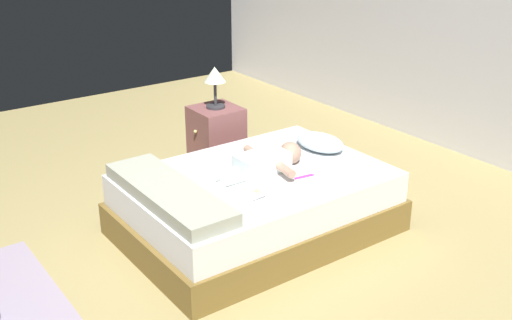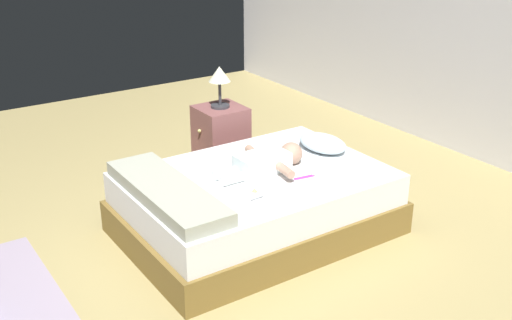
% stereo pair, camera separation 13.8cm
% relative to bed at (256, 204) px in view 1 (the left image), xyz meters
% --- Properties ---
extents(ground_plane, '(8.00, 8.00, 0.00)m').
position_rel_bed_xyz_m(ground_plane, '(0.25, -0.61, -0.21)').
color(ground_plane, tan).
extents(bed, '(1.22, 1.74, 0.43)m').
position_rel_bed_xyz_m(bed, '(0.00, 0.00, 0.00)').
color(bed, brown).
rests_on(bed, ground_plane).
extents(pillow, '(0.41, 0.27, 0.10)m').
position_rel_bed_xyz_m(pillow, '(-0.10, 0.65, 0.27)').
color(pillow, silver).
rests_on(pillow, bed).
extents(baby, '(0.55, 0.66, 0.15)m').
position_rel_bed_xyz_m(baby, '(-0.01, 0.09, 0.28)').
color(baby, white).
rests_on(baby, bed).
extents(toothbrush, '(0.04, 0.16, 0.02)m').
position_rel_bed_xyz_m(toothbrush, '(0.23, 0.23, 0.23)').
color(toothbrush, '#BB349F').
rests_on(toothbrush, bed).
extents(nightstand, '(0.36, 0.39, 0.58)m').
position_rel_bed_xyz_m(nightstand, '(-0.98, 0.31, 0.08)').
color(nightstand, brown).
rests_on(nightstand, ground_plane).
extents(lamp, '(0.17, 0.17, 0.33)m').
position_rel_bed_xyz_m(lamp, '(-0.98, 0.31, 0.61)').
color(lamp, '#333338').
rests_on(lamp, nightstand).
extents(blanket, '(1.10, 0.33, 0.09)m').
position_rel_bed_xyz_m(blanket, '(0.00, -0.65, 0.26)').
color(blanket, '#9FA190').
rests_on(blanket, bed).
extents(baby_bottle, '(0.06, 0.10, 0.07)m').
position_rel_bed_xyz_m(baby_bottle, '(0.31, -0.22, 0.25)').
color(baby_bottle, white).
rests_on(baby_bottle, bed).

